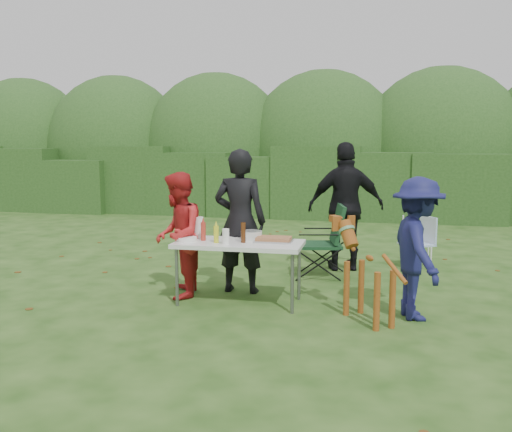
% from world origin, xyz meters
% --- Properties ---
extents(ground, '(80.00, 80.00, 0.00)m').
position_xyz_m(ground, '(0.00, 0.00, 0.00)').
color(ground, '#1E4211').
extents(hedge_row, '(22.00, 1.40, 1.70)m').
position_xyz_m(hedge_row, '(0.00, 8.00, 0.85)').
color(hedge_row, '#23471C').
rests_on(hedge_row, ground).
extents(shrub_backdrop, '(20.00, 2.60, 3.20)m').
position_xyz_m(shrub_backdrop, '(0.00, 9.60, 1.60)').
color(shrub_backdrop, '#3D6628').
rests_on(shrub_backdrop, ground).
extents(folding_table, '(1.50, 0.70, 0.74)m').
position_xyz_m(folding_table, '(-0.11, 0.08, 0.69)').
color(folding_table, silver).
rests_on(folding_table, ground).
extents(person_cook, '(0.68, 0.45, 1.83)m').
position_xyz_m(person_cook, '(-0.22, 0.56, 0.92)').
color(person_cook, black).
rests_on(person_cook, ground).
extents(person_red_jacket, '(0.74, 0.87, 1.55)m').
position_xyz_m(person_red_jacket, '(-0.91, 0.18, 0.78)').
color(person_red_jacket, red).
rests_on(person_red_jacket, ground).
extents(person_black_puffy, '(1.20, 0.72, 1.92)m').
position_xyz_m(person_black_puffy, '(1.04, 2.10, 0.96)').
color(person_black_puffy, black).
rests_on(person_black_puffy, ground).
extents(child, '(0.80, 1.11, 1.54)m').
position_xyz_m(child, '(1.91, -0.06, 0.77)').
color(child, '#17194D').
rests_on(child, ground).
extents(dog, '(1.01, 1.15, 1.05)m').
position_xyz_m(dog, '(1.41, -0.30, 0.53)').
color(dog, brown).
rests_on(dog, ground).
extents(camping_chair, '(0.77, 0.77, 1.05)m').
position_xyz_m(camping_chair, '(0.71, 1.58, 0.52)').
color(camping_chair, '#163C20').
rests_on(camping_chair, ground).
extents(lawn_chair, '(0.64, 0.64, 0.80)m').
position_xyz_m(lawn_chair, '(2.10, 2.49, 0.40)').
color(lawn_chair, '#578CCB').
rests_on(lawn_chair, ground).
extents(food_tray, '(0.45, 0.30, 0.02)m').
position_xyz_m(food_tray, '(0.29, 0.18, 0.75)').
color(food_tray, '#B7B7BA').
rests_on(food_tray, folding_table).
extents(focaccia_bread, '(0.40, 0.26, 0.04)m').
position_xyz_m(focaccia_bread, '(0.29, 0.18, 0.78)').
color(focaccia_bread, '#A2673F').
rests_on(focaccia_bread, food_tray).
extents(mustard_bottle, '(0.06, 0.06, 0.20)m').
position_xyz_m(mustard_bottle, '(-0.36, -0.03, 0.84)').
color(mustard_bottle, '#CAD023').
rests_on(mustard_bottle, folding_table).
extents(ketchup_bottle, '(0.06, 0.06, 0.22)m').
position_xyz_m(ketchup_bottle, '(-0.55, 0.07, 0.85)').
color(ketchup_bottle, '#AD3024').
rests_on(ketchup_bottle, folding_table).
extents(beer_bottle, '(0.06, 0.06, 0.24)m').
position_xyz_m(beer_bottle, '(-0.05, 0.04, 0.86)').
color(beer_bottle, '#47230F').
rests_on(beer_bottle, folding_table).
extents(paper_towel_roll, '(0.12, 0.12, 0.26)m').
position_xyz_m(paper_towel_roll, '(-0.66, 0.24, 0.87)').
color(paper_towel_roll, white).
rests_on(paper_towel_roll, folding_table).
extents(cup_stack, '(0.08, 0.08, 0.18)m').
position_xyz_m(cup_stack, '(-0.22, -0.10, 0.83)').
color(cup_stack, white).
rests_on(cup_stack, folding_table).
extents(pasta_bowl, '(0.26, 0.26, 0.10)m').
position_xyz_m(pasta_bowl, '(-0.01, 0.30, 0.79)').
color(pasta_bowl, silver).
rests_on(pasta_bowl, folding_table).
extents(plate_stack, '(0.24, 0.24, 0.05)m').
position_xyz_m(plate_stack, '(-0.73, -0.01, 0.77)').
color(plate_stack, white).
rests_on(plate_stack, folding_table).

